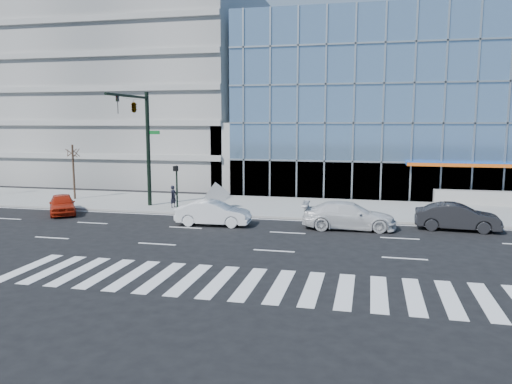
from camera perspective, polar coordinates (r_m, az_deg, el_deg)
ground at (r=27.78m, az=3.62°, el=-4.67°), size 160.00×160.00×0.00m
sidewalk at (r=35.54m, az=5.71°, el=-1.76°), size 120.00×8.00×0.15m
theatre_building at (r=53.65m, az=23.58°, el=8.88°), size 42.00×26.00×15.00m
parking_garage at (r=58.22m, az=-12.09°, el=11.72°), size 24.00×24.00×20.00m
ramp_block at (r=46.03m, az=-0.10°, el=4.18°), size 6.00×8.00×6.00m
tower_backdrop at (r=104.21m, az=-6.87°, el=17.90°), size 14.00×14.00×48.00m
traffic_signal at (r=34.87m, az=-13.31°, el=7.93°), size 1.14×5.74×8.00m
ped_signal_post at (r=34.42m, az=-9.08°, el=1.33°), size 0.30×0.33×3.00m
street_tree_near at (r=40.95m, az=-20.23°, el=4.30°), size 1.10×1.10×4.23m
white_suv at (r=29.07m, az=10.57°, el=-2.67°), size 5.42×2.43×1.54m
white_sedan at (r=29.72m, az=-4.90°, el=-2.41°), size 4.49×1.76×1.45m
dark_sedan at (r=30.47m, az=22.00°, el=-2.66°), size 4.69×1.90×1.51m
red_sedan at (r=35.58m, az=-21.27°, el=-1.30°), size 3.57×4.13×1.34m
pedestrian at (r=35.33m, az=-9.42°, el=-0.50°), size 0.51×0.64×1.54m
tilted_panel at (r=34.63m, az=-4.46°, el=-0.36°), size 1.81×0.35×1.82m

